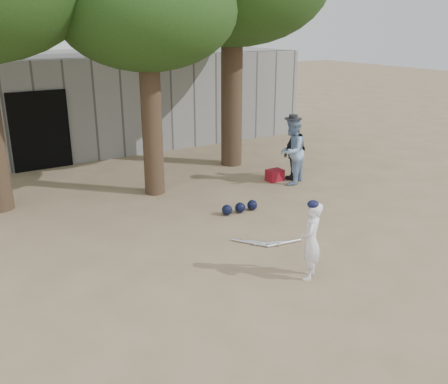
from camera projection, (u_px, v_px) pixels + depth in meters
ground at (225, 266)px, 8.58m from camera, size 70.00×70.00×0.00m
boy_player at (311, 241)px, 7.99m from camera, size 0.57×0.55×1.31m
spectator_blue at (292, 151)px, 12.68m from camera, size 1.06×1.01×1.72m
spectator_dark at (295, 152)px, 13.09m from camera, size 0.92×0.56×1.46m
red_bag at (275, 175)px, 13.13m from camera, size 0.42×0.32×0.30m
back_building at (58, 101)px, 16.38m from camera, size 16.00×5.24×3.00m
helmet_row at (240, 207)px, 10.95m from camera, size 0.87×0.27×0.23m
bat_pile at (267, 243)px, 9.42m from camera, size 1.12×0.75×0.06m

